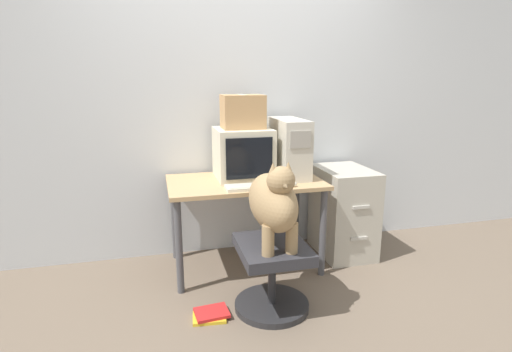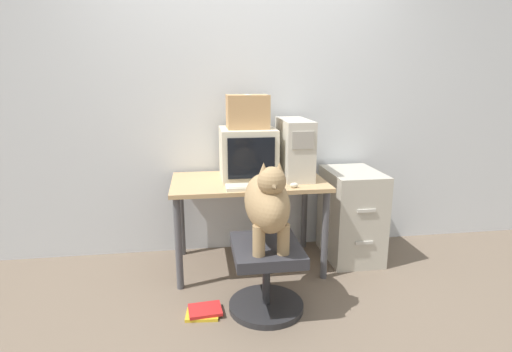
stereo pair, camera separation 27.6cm
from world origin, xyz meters
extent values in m
plane|color=#6B5B4C|center=(0.00, 0.00, 0.00)|extent=(12.00, 12.00, 0.00)
cube|color=silver|center=(0.00, 0.74, 1.30)|extent=(8.00, 0.05, 2.60)
cube|color=tan|center=(0.00, 0.34, 0.69)|extent=(1.16, 0.68, 0.03)
cylinder|color=#4C4C51|center=(-0.53, 0.05, 0.34)|extent=(0.05, 0.05, 0.68)
cylinder|color=#4C4C51|center=(0.53, 0.05, 0.34)|extent=(0.05, 0.05, 0.68)
cylinder|color=#4C4C51|center=(-0.53, 0.63, 0.34)|extent=(0.05, 0.05, 0.68)
cylinder|color=#4C4C51|center=(0.53, 0.63, 0.34)|extent=(0.05, 0.05, 0.68)
cube|color=beige|center=(0.01, 0.43, 0.90)|extent=(0.42, 0.42, 0.38)
cube|color=black|center=(0.01, 0.22, 0.90)|extent=(0.34, 0.01, 0.30)
cube|color=beige|center=(0.37, 0.40, 0.93)|extent=(0.21, 0.50, 0.45)
cube|color=#9E998E|center=(0.37, 0.14, 1.03)|extent=(0.16, 0.01, 0.13)
cube|color=beige|center=(0.01, 0.10, 0.72)|extent=(0.40, 0.15, 0.02)
cube|color=beige|center=(0.01, 0.10, 0.73)|extent=(0.37, 0.12, 0.00)
ellipsoid|color=beige|center=(0.29, 0.07, 0.72)|extent=(0.06, 0.04, 0.04)
cylinder|color=#262628|center=(0.03, -0.30, 0.02)|extent=(0.48, 0.48, 0.04)
cylinder|color=#262628|center=(0.03, -0.30, 0.21)|extent=(0.05, 0.05, 0.34)
cube|color=#2D2D33|center=(0.03, -0.30, 0.41)|extent=(0.42, 0.50, 0.07)
ellipsoid|color=#9E7F56|center=(0.03, -0.29, 0.72)|extent=(0.26, 0.59, 0.34)
cylinder|color=#9E7F56|center=(-0.04, -0.45, 0.54)|extent=(0.07, 0.07, 0.19)
cylinder|color=#9E7F56|center=(0.11, -0.45, 0.54)|extent=(0.07, 0.07, 0.19)
sphere|color=#9E7F56|center=(0.03, -0.45, 0.90)|extent=(0.16, 0.16, 0.16)
cone|color=brown|center=(0.03, -0.52, 0.88)|extent=(0.07, 0.08, 0.07)
cone|color=#9E7F56|center=(-0.01, -0.44, 0.97)|extent=(0.06, 0.06, 0.07)
cone|color=#9E7F56|center=(0.08, -0.44, 0.97)|extent=(0.06, 0.06, 0.07)
torus|color=orange|center=(0.03, -0.43, 0.84)|extent=(0.12, 0.12, 0.02)
cube|color=#B7B2A3|center=(0.86, 0.39, 0.37)|extent=(0.41, 0.57, 0.73)
cube|color=beige|center=(0.86, 0.10, 0.50)|extent=(0.14, 0.01, 0.02)
cube|color=beige|center=(0.86, 0.10, 0.24)|extent=(0.14, 0.01, 0.02)
cube|color=tan|center=(0.01, 0.43, 1.21)|extent=(0.31, 0.24, 0.25)
cube|color=beige|center=(0.01, 0.43, 1.34)|extent=(0.04, 0.24, 0.00)
cube|color=gold|center=(-0.38, -0.32, 0.01)|extent=(0.22, 0.16, 0.02)
cube|color=red|center=(-0.36, -0.30, 0.03)|extent=(0.22, 0.18, 0.02)
camera|label=1|loc=(-0.64, -2.53, 1.46)|focal=28.00mm
camera|label=2|loc=(-0.37, -2.58, 1.46)|focal=28.00mm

